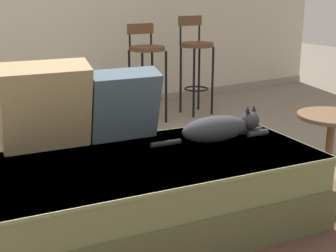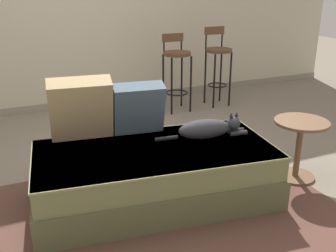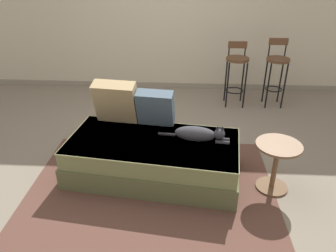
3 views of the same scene
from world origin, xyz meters
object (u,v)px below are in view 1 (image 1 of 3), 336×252
Objects in this scene: throw_pillow_corner at (45,106)px; bar_stool_by_doorway at (196,55)px; side_table at (330,141)px; couch at (155,192)px; bar_stool_near_window at (147,62)px; cat at (220,128)px; throw_pillow_middle at (123,105)px.

throw_pillow_corner is 0.49× the size of bar_stool_by_doorway.
side_table is at bearing -18.44° from throw_pillow_corner.
side_table is at bearing -7.29° from couch.
throw_pillow_corner is 2.62m from bar_stool_by_doorway.
bar_stool_by_doorway reaches higher than couch.
throw_pillow_corner is 2.17m from bar_stool_near_window.
cat is (0.90, -0.37, -0.17)m from throw_pillow_corner.
side_table is (1.23, -0.50, -0.30)m from throw_pillow_middle.
bar_stool_by_doorway reaches higher than side_table.
couch is 1.24m from side_table.
throw_pillow_corner is at bearing -143.85° from bar_stool_by_doorway.
side_table is (0.76, -0.19, -0.16)m from cat.
throw_pillow_corner is 0.44m from throw_pillow_middle.
bar_stool_by_doorway is 2.17m from side_table.
bar_stool_near_window is at bearing 55.93° from throw_pillow_middle.
side_table is at bearing -22.15° from throw_pillow_middle.
side_table is (-0.45, -2.10, -0.28)m from bar_stool_by_doorway.
throw_pillow_corner reaches higher than cat.
cat is at bearing 166.32° from side_table.
bar_stool_near_window reaches higher than side_table.
throw_pillow_corner is 0.52× the size of bar_stool_near_window.
throw_pillow_middle is 0.44× the size of bar_stool_near_window.
bar_stool_near_window is (1.52, 1.55, -0.08)m from throw_pillow_corner.
bar_stool_by_doorway is at bearing 57.61° from cat.
couch is 2.53× the size of cat.
cat is at bearing -22.29° from throw_pillow_corner.
cat is (0.46, -0.31, -0.14)m from throw_pillow_middle.
bar_stool_near_window reaches higher than throw_pillow_corner.
bar_stool_by_doorway is at bearing 43.68° from throw_pillow_middle.
bar_stool_near_window is at bearing -179.90° from bar_stool_by_doorway.
cat is 1.44× the size of side_table.
bar_stool_near_window is at bearing 93.88° from side_table.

